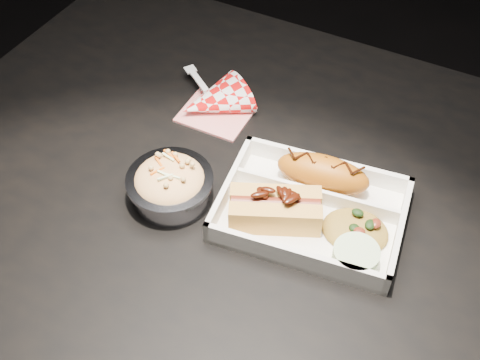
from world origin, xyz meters
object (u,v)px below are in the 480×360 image
object	(u,v)px
dining_table	(287,232)
napkin_fork	(213,102)
fried_pastry	(323,173)
hotdog	(275,208)
food_tray	(311,212)
foil_coleslaw_cup	(170,183)

from	to	relation	value
dining_table	napkin_fork	bearing A→B (deg)	149.97
napkin_fork	fried_pastry	bearing A→B (deg)	15.67
fried_pastry	hotdog	bearing A→B (deg)	-111.05
fried_pastry	hotdog	distance (m)	0.09
food_tray	hotdog	world-z (taller)	hotdog
hotdog	foil_coleslaw_cup	size ratio (longest dim) A/B	1.12
foil_coleslaw_cup	fried_pastry	bearing A→B (deg)	31.99
hotdog	foil_coleslaw_cup	distance (m)	0.15
food_tray	foil_coleslaw_cup	distance (m)	0.20
dining_table	food_tray	xyz separation A→B (m)	(0.04, -0.02, 0.10)
dining_table	fried_pastry	world-z (taller)	fried_pastry
hotdog	napkin_fork	size ratio (longest dim) A/B	0.87
fried_pastry	napkin_fork	size ratio (longest dim) A/B	0.85
fried_pastry	foil_coleslaw_cup	size ratio (longest dim) A/B	1.10
hotdog	napkin_fork	bearing A→B (deg)	114.28
food_tray	fried_pastry	size ratio (longest dim) A/B	2.01
foil_coleslaw_cup	dining_table	bearing A→B (deg)	29.58
food_tray	fried_pastry	world-z (taller)	fried_pastry
dining_table	foil_coleslaw_cup	size ratio (longest dim) A/B	9.74
food_tray	fried_pastry	distance (m)	0.06
hotdog	fried_pastry	bearing A→B (deg)	44.34
hotdog	foil_coleslaw_cup	xyz separation A→B (m)	(-0.15, -0.03, -0.00)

